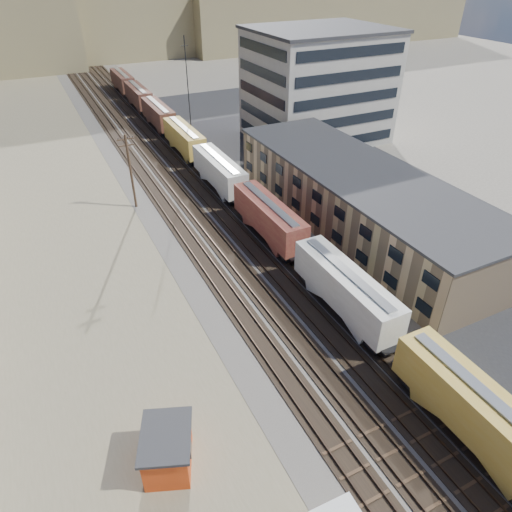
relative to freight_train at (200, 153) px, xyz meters
name	(u,v)px	position (x,y,z in m)	size (l,w,h in m)	color
ground	(393,421)	(-3.80, -49.78, -2.79)	(300.00, 300.00, 0.00)	#6B6356
ballast_bed	(178,174)	(-3.80, 0.22, -2.76)	(18.00, 200.00, 0.06)	#4C4742
dirt_yard	(48,233)	(-23.80, -9.78, -2.78)	(24.00, 180.00, 0.03)	#72694E
asphalt_lot	(352,184)	(18.20, -14.78, -2.77)	(26.00, 120.00, 0.04)	#232326
rail_tracks	(175,174)	(-4.35, 0.22, -2.68)	(11.40, 200.00, 0.24)	black
freight_train	(200,153)	(0.00, 0.00, 0.00)	(3.00, 119.74, 4.46)	black
warehouse	(358,198)	(11.18, -24.78, 0.86)	(12.40, 40.40, 7.25)	tan
office_tower	(317,86)	(24.15, 5.18, 6.47)	(22.60, 18.60, 18.45)	#9E998E
utility_pole_north	(131,170)	(-12.30, -7.78, 2.50)	(2.20, 0.32, 10.00)	#382619
radio_mast	(188,94)	(2.20, 10.22, 6.33)	(1.20, 0.16, 18.00)	black
hills_north	(62,5)	(-3.63, 118.15, 11.31)	(265.00, 80.00, 32.00)	brown
maintenance_shed	(168,449)	(-19.51, -45.70, -1.21)	(4.59, 5.13, 3.10)	#D04013
parked_car_blue	(354,162)	(22.46, -9.34, -2.00)	(2.62, 5.68, 1.58)	navy
parked_car_far	(351,146)	(26.36, -3.24, -2.12)	(1.58, 3.93, 1.34)	silver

